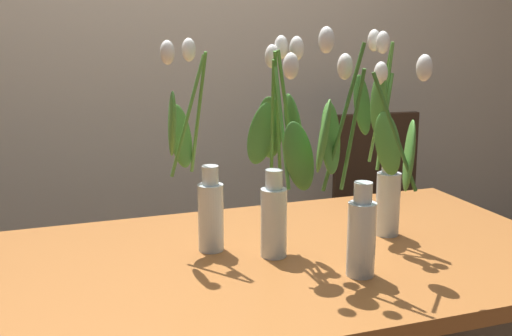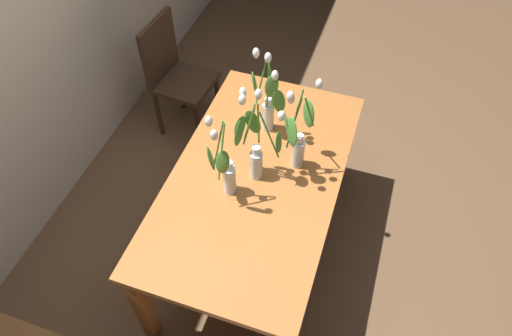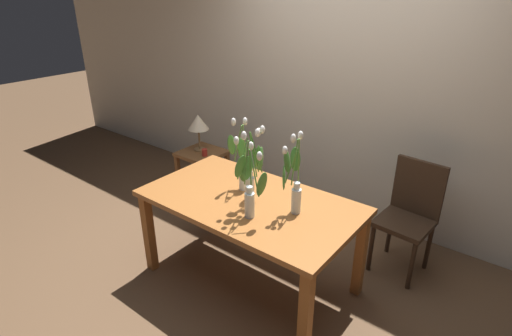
{
  "view_description": "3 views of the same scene",
  "coord_description": "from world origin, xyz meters",
  "px_view_note": "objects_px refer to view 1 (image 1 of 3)",
  "views": [
    {
      "loc": [
        -0.57,
        -1.46,
        1.34
      ],
      "look_at": [
        -0.05,
        -0.0,
        0.98
      ],
      "focal_mm": 44.99,
      "sensor_mm": 36.0,
      "label": 1
    },
    {
      "loc": [
        -1.5,
        -0.51,
        2.73
      ],
      "look_at": [
        -0.08,
        -0.03,
        0.9
      ],
      "focal_mm": 32.72,
      "sensor_mm": 36.0,
      "label": 2
    },
    {
      "loc": [
        1.63,
        -2.02,
        2.19
      ],
      "look_at": [
        0.07,
        -0.02,
        1.02
      ],
      "focal_mm": 28.24,
      "sensor_mm": 36.0,
      "label": 3
    }
  ],
  "objects_px": {
    "tulip_vase_2": "(200,182)",
    "tulip_vase_3": "(277,169)",
    "dining_table": "(273,288)",
    "tulip_vase_1": "(383,161)",
    "dining_chair": "(384,206)",
    "tulip_vase_0": "(360,190)"
  },
  "relations": [
    {
      "from": "tulip_vase_0",
      "to": "tulip_vase_3",
      "type": "relative_size",
      "value": 1.04
    },
    {
      "from": "tulip_vase_0",
      "to": "dining_chair",
      "type": "distance_m",
      "value": 1.41
    },
    {
      "from": "tulip_vase_0",
      "to": "dining_chair",
      "type": "bearing_deg",
      "value": 56.21
    },
    {
      "from": "tulip_vase_1",
      "to": "tulip_vase_2",
      "type": "relative_size",
      "value": 1.04
    },
    {
      "from": "tulip_vase_2",
      "to": "tulip_vase_3",
      "type": "relative_size",
      "value": 0.99
    },
    {
      "from": "tulip_vase_2",
      "to": "tulip_vase_1",
      "type": "bearing_deg",
      "value": -6.73
    },
    {
      "from": "dining_table",
      "to": "tulip_vase_3",
      "type": "xyz_separation_m",
      "value": [
        0.01,
        0.01,
        0.32
      ]
    },
    {
      "from": "dining_table",
      "to": "tulip_vase_0",
      "type": "distance_m",
      "value": 0.38
    },
    {
      "from": "dining_table",
      "to": "tulip_vase_1",
      "type": "distance_m",
      "value": 0.46
    },
    {
      "from": "dining_table",
      "to": "tulip_vase_1",
      "type": "height_order",
      "value": "tulip_vase_1"
    },
    {
      "from": "tulip_vase_2",
      "to": "dining_chair",
      "type": "distance_m",
      "value": 1.41
    },
    {
      "from": "dining_table",
      "to": "tulip_vase_3",
      "type": "height_order",
      "value": "tulip_vase_3"
    },
    {
      "from": "tulip_vase_1",
      "to": "tulip_vase_3",
      "type": "relative_size",
      "value": 1.02
    },
    {
      "from": "tulip_vase_1",
      "to": "dining_chair",
      "type": "distance_m",
      "value": 1.13
    },
    {
      "from": "dining_table",
      "to": "dining_chair",
      "type": "xyz_separation_m",
      "value": [
        0.89,
        0.94,
        -0.12
      ]
    },
    {
      "from": "tulip_vase_0",
      "to": "dining_chair",
      "type": "xyz_separation_m",
      "value": [
        0.75,
        1.12,
        -0.43
      ]
    },
    {
      "from": "dining_table",
      "to": "dining_chair",
      "type": "relative_size",
      "value": 1.72
    },
    {
      "from": "tulip_vase_0",
      "to": "tulip_vase_2",
      "type": "relative_size",
      "value": 1.06
    },
    {
      "from": "tulip_vase_0",
      "to": "tulip_vase_1",
      "type": "bearing_deg",
      "value": 49.01
    },
    {
      "from": "tulip_vase_1",
      "to": "tulip_vase_2",
      "type": "distance_m",
      "value": 0.51
    },
    {
      "from": "tulip_vase_3",
      "to": "dining_chair",
      "type": "bearing_deg",
      "value": 46.47
    },
    {
      "from": "tulip_vase_0",
      "to": "tulip_vase_3",
      "type": "distance_m",
      "value": 0.23
    }
  ]
}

